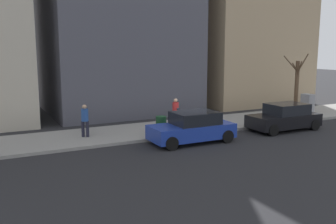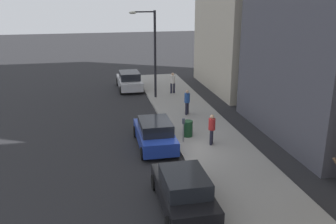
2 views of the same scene
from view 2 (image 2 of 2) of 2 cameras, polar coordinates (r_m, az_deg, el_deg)
The scene contains 11 objects.
ground_plane at distance 19.82m, azimuth 1.50°, elevation -5.75°, with size 120.00×120.00×0.00m, color #232326.
sidewalk at distance 20.31m, azimuth 7.02°, elevation -5.05°, with size 4.00×36.00×0.15m, color gray.
parked_car_black at distance 14.53m, azimuth 2.39°, elevation -11.88°, with size 1.93×4.20×1.52m.
parked_car_blue at distance 19.94m, azimuth -2.02°, elevation -3.31°, with size 1.95×4.21×1.52m.
parked_car_silver at distance 31.95m, azimuth -5.91°, elevation 4.77°, with size 1.97×4.22×1.52m.
parking_meter at distance 20.11m, azimuth 2.36°, elevation -2.39°, with size 0.14×0.10×1.35m.
streetlamp at distance 28.20m, azimuth -2.53°, elevation 9.87°, with size 1.97×0.32×6.50m.
trash_bin at distance 21.07m, azimuth 3.01°, elevation -2.53°, with size 0.56×0.56×0.90m, color #14381E.
pedestrian_near_meter at distance 19.92m, azimuth 6.69°, elevation -2.38°, with size 0.36×0.37×1.66m.
pedestrian_midblock at distance 24.67m, azimuth 2.93°, elevation 1.73°, with size 0.36×0.36×1.66m.
pedestrian_far_corner at distance 29.92m, azimuth 0.72°, elevation 4.65°, with size 0.40×0.36×1.66m.
Camera 2 is at (-4.20, -17.66, 7.95)m, focal length 40.00 mm.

